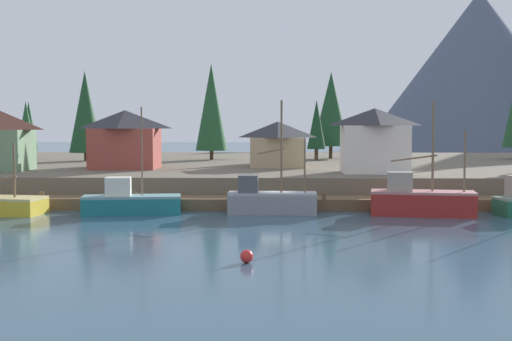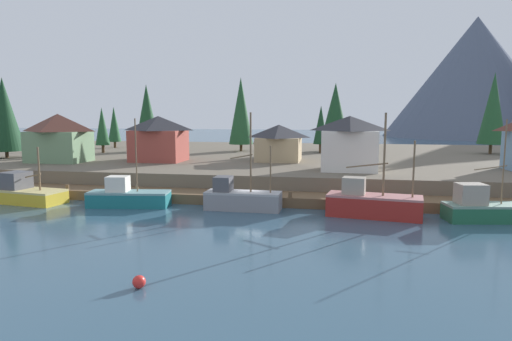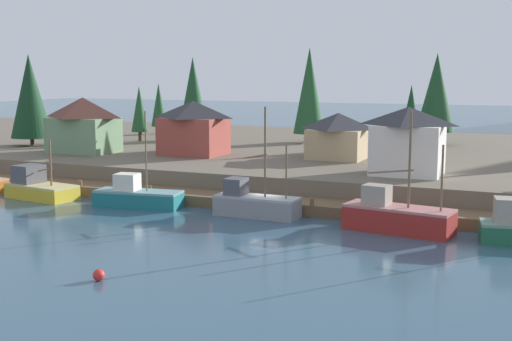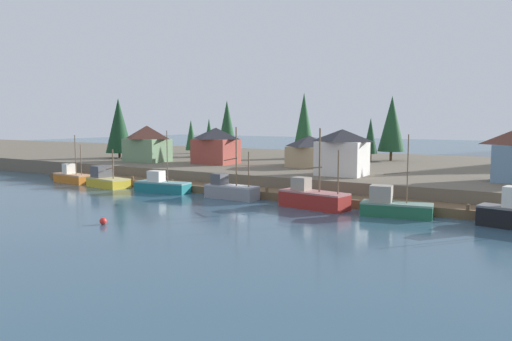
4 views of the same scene
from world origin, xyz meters
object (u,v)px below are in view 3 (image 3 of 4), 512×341
conifer_near_right (411,111)px  conifer_back_left (193,95)px  fishing_boat_grey (255,203)px  house_white (408,140)px  conifer_far_left (309,91)px  fishing_boat_teal (137,196)px  house_red (194,127)px  conifer_near_left (159,105)px  conifer_mid_right (139,109)px  house_green (83,124)px  fishing_boat_red (397,217)px  conifer_back_right (436,93)px  conifer_far_right (30,96)px  fishing_boat_yellow (39,187)px  channel_buoy (99,275)px  house_tan (338,135)px

conifer_near_right → conifer_back_left: (-30.54, -2.29, 1.70)m
conifer_near_right → fishing_boat_grey: bearing=-99.7°
house_white → conifer_far_left: (-18.47, 24.88, 3.91)m
fishing_boat_teal → conifer_back_left: 37.43m
fishing_boat_teal → conifer_far_left: 38.83m
house_red → conifer_near_left: (-18.54, 22.18, 1.38)m
conifer_near_left → conifer_mid_right: bearing=-71.8°
house_white → fishing_boat_teal: bearing=-149.5°
house_green → conifer_far_left: 30.93m
fishing_boat_teal → fishing_boat_red: size_ratio=0.94×
fishing_boat_teal → conifer_back_right: bearing=56.2°
fishing_boat_red → conifer_back_left: bearing=145.6°
conifer_mid_right → conifer_back_right: conifer_back_right is taller
fishing_boat_teal → conifer_near_right: bearing=56.2°
house_green → conifer_back_left: bearing=76.0°
fishing_boat_grey → conifer_far_right: conifer_far_right is taller
fishing_boat_grey → fishing_boat_red: fishing_boat_grey is taller
fishing_boat_yellow → channel_buoy: (21.39, -19.17, -0.74)m
channel_buoy → conifer_back_left: bearing=113.5°
house_green → house_white: bearing=-3.6°
channel_buoy → fishing_boat_grey: bearing=86.8°
fishing_boat_red → house_red: bearing=154.8°
house_tan → conifer_mid_right: size_ratio=0.82×
house_tan → conifer_back_right: (7.65, 19.43, 4.36)m
conifer_near_left → conifer_far_right: 22.78m
house_green → conifer_far_left: (21.01, 22.39, 3.78)m
conifer_back_right → channel_buoy: (-9.58, -60.80, -9.14)m
conifer_mid_right → house_red: bearing=-37.1°
house_white → conifer_near_left: conifer_near_left is taller
house_tan → conifer_back_right: conifer_back_right is taller
fishing_boat_grey → conifer_near_right: 36.90m
conifer_far_right → fishing_boat_grey: bearing=-24.4°
conifer_back_right → conifer_far_left: size_ratio=0.93×
conifer_far_left → conifer_near_right: bearing=-5.0°
conifer_near_right → conifer_back_right: conifer_back_right is taller
fishing_boat_yellow → house_red: size_ratio=1.03×
house_red → conifer_back_right: bearing=43.1°
house_green → fishing_boat_grey: bearing=-26.8°
conifer_mid_right → fishing_boat_red: bearing=-35.0°
house_white → house_tan: 13.26m
conifer_near_left → conifer_far_right: (-6.21, -21.83, 1.95)m
channel_buoy → fishing_boat_teal: bearing=118.0°
conifer_back_right → fishing_boat_red: bearing=-84.9°
conifer_back_right → channel_buoy: conifer_back_right is taller
house_white → conifer_far_right: conifer_far_right is taller
fishing_boat_yellow → channel_buoy: size_ratio=10.81×
fishing_boat_grey → channel_buoy: fishing_boat_grey is taller
fishing_boat_red → conifer_back_right: 42.56m
house_tan → conifer_back_left: (-25.23, 12.18, 3.85)m
conifer_back_left → conifer_far_right: 22.13m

